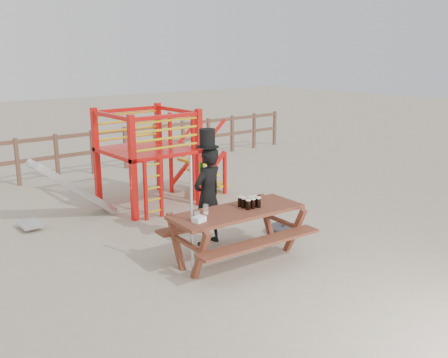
% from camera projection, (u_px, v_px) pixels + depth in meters
% --- Properties ---
extents(ground, '(60.00, 60.00, 0.00)m').
position_uv_depth(ground, '(253.00, 255.00, 8.20)').
color(ground, tan).
rests_on(ground, ground).
extents(back_fence, '(15.09, 0.09, 1.20)m').
position_uv_depth(back_fence, '(75.00, 149.00, 13.26)').
color(back_fence, brown).
rests_on(back_fence, ground).
extents(playground_fort, '(4.71, 1.84, 2.10)m').
position_uv_depth(playground_fort, '(145.00, 157.00, 10.69)').
color(playground_fort, red).
rests_on(playground_fort, ground).
extents(picnic_table, '(2.26, 1.64, 0.84)m').
position_uv_depth(picnic_table, '(237.00, 229.00, 7.91)').
color(picnic_table, brown).
rests_on(picnic_table, ground).
extents(man_with_hat, '(0.70, 0.53, 2.02)m').
position_uv_depth(man_with_hat, '(208.00, 194.00, 8.48)').
color(man_with_hat, black).
rests_on(man_with_hat, ground).
extents(metal_pole, '(0.04, 0.04, 1.81)m').
position_uv_depth(metal_pole, '(192.00, 216.00, 7.34)').
color(metal_pole, '#B2B2B7').
rests_on(metal_pole, ground).
extents(parasol_base, '(0.56, 0.56, 0.24)m').
position_uv_depth(parasol_base, '(284.00, 230.00, 9.20)').
color(parasol_base, '#343438').
rests_on(parasol_base, ground).
extents(paper_bag, '(0.20, 0.17, 0.08)m').
position_uv_depth(paper_bag, '(199.00, 219.00, 7.28)').
color(paper_bag, white).
rests_on(paper_bag, picnic_table).
extents(stout_pints, '(0.29, 0.30, 0.17)m').
position_uv_depth(stout_pints, '(250.00, 202.00, 7.95)').
color(stout_pints, black).
rests_on(stout_pints, picnic_table).
extents(empty_glasses, '(0.39, 0.28, 0.15)m').
position_uv_depth(empty_glasses, '(202.00, 213.00, 7.46)').
color(empty_glasses, silver).
rests_on(empty_glasses, picnic_table).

